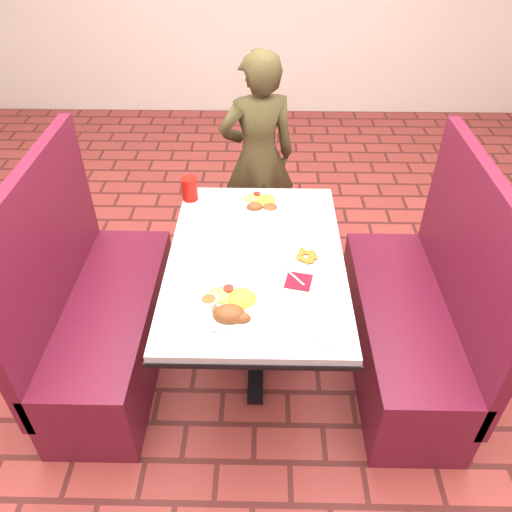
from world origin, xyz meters
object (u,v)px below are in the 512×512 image
object	(u,v)px
dining_table	(256,272)
plantain_plate	(307,257)
red_tumbler	(190,189)
near_dinner_plate	(231,303)
booth_bench_right	(413,323)
far_dinner_plate	(260,201)
booth_bench_left	(101,318)
diner_person	(258,158)

from	to	relation	value
dining_table	plantain_plate	distance (m)	0.25
red_tumbler	near_dinner_plate	bearing A→B (deg)	-72.11
booth_bench_right	red_tumbler	size ratio (longest dim) A/B	9.64
far_dinner_plate	plantain_plate	size ratio (longest dim) A/B	1.55
booth_bench_left	near_dinner_plate	size ratio (longest dim) A/B	4.03
booth_bench_left	far_dinner_plate	distance (m)	1.02
far_dinner_plate	plantain_plate	world-z (taller)	far_dinner_plate
diner_person	plantain_plate	distance (m)	1.14
diner_person	plantain_plate	world-z (taller)	diner_person
plantain_plate	far_dinner_plate	bearing A→B (deg)	115.86
diner_person	far_dinner_plate	size ratio (longest dim) A/B	5.34
booth_bench_left	plantain_plate	bearing A→B (deg)	-0.98
booth_bench_left	near_dinner_plate	world-z (taller)	booth_bench_left
plantain_plate	booth_bench_right	bearing A→B (deg)	1.77
booth_bench_right	plantain_plate	distance (m)	0.71
near_dinner_plate	far_dinner_plate	xyz separation A→B (m)	(0.11, 0.77, -0.01)
booth_bench_right	diner_person	bearing A→B (deg)	126.46
plantain_plate	red_tumbler	size ratio (longest dim) A/B	1.31
dining_table	booth_bench_right	bearing A→B (deg)	0.00
booth_bench_left	far_dinner_plate	world-z (taller)	booth_bench_left
plantain_plate	diner_person	bearing A→B (deg)	102.16
dining_table	far_dinner_plate	size ratio (longest dim) A/B	4.78
dining_table	plantain_plate	bearing A→B (deg)	-4.36
booth_bench_left	booth_bench_right	distance (m)	1.60
booth_bench_left	dining_table	bearing A→B (deg)	0.00
booth_bench_left	booth_bench_right	size ratio (longest dim) A/B	1.00
red_tumbler	dining_table	bearing A→B (deg)	-53.34
booth_bench_left	plantain_plate	xyz separation A→B (m)	(1.03, -0.02, 0.43)
diner_person	near_dinner_plate	world-z (taller)	diner_person
booth_bench_right	diner_person	size ratio (longest dim) A/B	0.89
booth_bench_left	red_tumbler	distance (m)	0.81
plantain_plate	dining_table	bearing A→B (deg)	175.64
booth_bench_left	diner_person	xyz separation A→B (m)	(0.79, 1.09, 0.35)
booth_bench_right	near_dinner_plate	bearing A→B (deg)	-158.80
red_tumbler	booth_bench_left	bearing A→B (deg)	-132.18
diner_person	near_dinner_plate	bearing A→B (deg)	71.31
dining_table	booth_bench_left	size ratio (longest dim) A/B	1.01
near_dinner_plate	booth_bench_right	bearing A→B (deg)	21.20
booth_bench_left	red_tumbler	bearing A→B (deg)	47.82
booth_bench_right	red_tumbler	bearing A→B (deg)	157.33
diner_person	near_dinner_plate	xyz separation A→B (m)	(-0.08, -1.44, 0.10)
diner_person	booth_bench_right	bearing A→B (deg)	111.07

